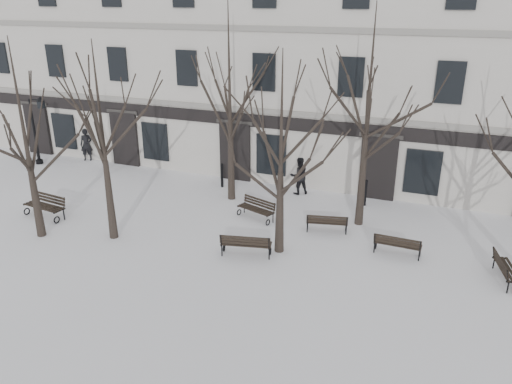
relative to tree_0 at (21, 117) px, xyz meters
The scene contains 18 objects.
ground 9.22m from the tree_0, ahead, with size 100.00×100.00×0.00m, color white.
building 15.79m from the tree_0, 59.75° to the left, with size 40.40×10.20×11.40m.
tree_0 is the anchor object (origin of this frame).
tree_1 2.85m from the tree_0, 18.32° to the left, with size 5.13×5.13×7.33m.
tree_2 9.23m from the tree_0, 13.50° to the left, with size 4.99×4.99×7.13m.
tree_4 8.17m from the tree_0, 49.16° to the left, with size 6.17×6.17×8.81m.
tree_5 12.55m from the tree_0, 26.29° to the left, with size 5.95×5.95×8.50m.
bench_0 4.51m from the tree_0, 126.81° to the left, with size 1.98×0.93×0.96m.
bench_1 9.12m from the tree_0, ahead, with size 1.87×1.02×0.90m.
bench_2 14.05m from the tree_0, 14.50° to the left, with size 1.66×0.65×0.82m.
bench_3 9.46m from the tree_0, 32.18° to the left, with size 1.75×1.11×0.84m.
bench_4 11.84m from the tree_0, 22.79° to the left, with size 1.66×0.91×0.80m.
bench_5 17.20m from the tree_0, ahead, with size 0.93×1.71×0.82m.
lamp_post 9.80m from the tree_0, 132.72° to the left, with size 1.17×0.43×3.75m.
bollard_a 9.39m from the tree_0, 59.80° to the left, with size 0.15×0.15×1.20m.
bollard_b 14.02m from the tree_0, 34.23° to the left, with size 0.16×0.16×1.21m.
pedestrian_a 10.68m from the tree_0, 118.54° to the left, with size 0.66×0.43×1.80m, color black.
pedestrian_b 12.13m from the tree_0, 44.61° to the left, with size 0.86×0.67×1.77m, color black.
Camera 1 is at (6.12, -13.80, 8.61)m, focal length 35.00 mm.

